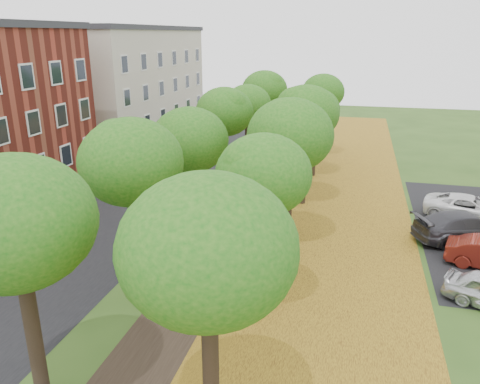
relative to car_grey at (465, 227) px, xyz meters
The scene contains 8 objects.
street_asphalt 18.52m from the car_grey, behind, with size 8.00×70.00×0.01m, color black.
footpath 11.04m from the car_grey, behind, with size 3.20×70.00×0.01m, color black.
leaf_verge 6.06m from the car_grey, behind, with size 7.50×70.00×0.01m, color #B88F21.
tree_row_west 13.88m from the car_grey, behind, with size 3.63×33.63×6.60m.
tree_row_east 9.44m from the car_grey, behind, with size 3.63×33.63×6.60m.
building_cream 33.86m from the car_grey, 146.55° to the left, with size 10.30×20.30×10.40m.
car_grey is the anchor object (origin of this frame).
car_white 3.28m from the car_grey, 76.00° to the left, with size 2.15×4.67×1.30m, color white.
Camera 1 is at (5.50, -8.63, 9.70)m, focal length 35.00 mm.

